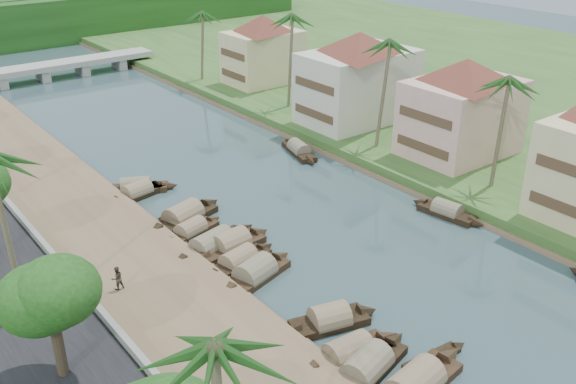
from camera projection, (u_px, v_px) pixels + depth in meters
ground at (431, 290)px, 45.14m from camera, size 220.00×220.00×0.00m
left_bank at (100, 242)px, 50.47m from camera, size 10.00×180.00×0.80m
right_bank at (406, 143)px, 69.72m from camera, size 16.00×180.00×1.20m
retaining_wall at (45, 248)px, 47.75m from camera, size 0.40×180.00×1.10m
treeline at (5, 23)px, 115.13m from camera, size 120.00×14.00×8.00m
bridge at (62, 66)px, 96.03m from camera, size 28.00×4.00×2.40m
building_mid at (463, 106)px, 63.62m from camera, size 14.11×14.11×9.70m
building_far at (358, 76)px, 73.00m from camera, size 15.59×15.59×10.20m
building_distant at (263, 48)px, 88.10m from camera, size 12.62×12.62×9.20m
sampan_3 at (367, 369)px, 37.07m from camera, size 8.94×3.95×2.34m
sampan_4 at (349, 354)px, 38.23m from camera, size 8.13×2.42×2.27m
sampan_5 at (329, 321)px, 41.24m from camera, size 7.35×3.53×2.28m
sampan_6 at (255, 274)px, 46.24m from camera, size 8.38×3.97×2.42m
sampan_7 at (239, 262)px, 47.82m from camera, size 7.85×3.03×2.07m
sampan_8 at (231, 245)px, 50.04m from camera, size 8.04×2.74×2.42m
sampan_9 at (212, 246)px, 49.97m from camera, size 9.70×3.87×2.38m
sampan_10 at (191, 231)px, 52.11m from camera, size 7.08×3.15×1.95m
sampan_11 at (183, 218)px, 54.26m from camera, size 9.19×4.50×2.54m
sampan_12 at (136, 187)px, 59.89m from camera, size 7.71×5.06×1.94m
sampan_13 at (137, 193)px, 58.74m from camera, size 7.55×2.84×2.05m
sampan_15 at (447, 212)px, 55.27m from camera, size 2.52×7.31×1.96m
sampan_16 at (299, 150)px, 68.39m from camera, size 3.57×8.25×2.01m
canoe_1 at (432, 359)px, 38.38m from camera, size 5.62×1.39×0.90m
canoe_2 at (186, 214)px, 55.64m from camera, size 5.55×1.92×0.80m
palm_1 at (507, 82)px, 54.30m from camera, size 3.20×3.20×11.38m
palm_2 at (384, 45)px, 63.08m from camera, size 3.20×3.20×12.33m
palm_3 at (289, 18)px, 75.45m from camera, size 3.20×3.20×12.53m
palm_4 at (215, 354)px, 20.49m from camera, size 3.20×3.20×12.47m
palm_7 at (199, 15)px, 87.70m from camera, size 3.20×3.20×10.68m
tree_2 at (49, 296)px, 33.13m from camera, size 4.51×4.51×7.04m
tree_6 at (376, 67)px, 77.40m from camera, size 4.95×4.95×7.17m
person_far at (117, 278)px, 43.50m from camera, size 0.88×0.71×1.72m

